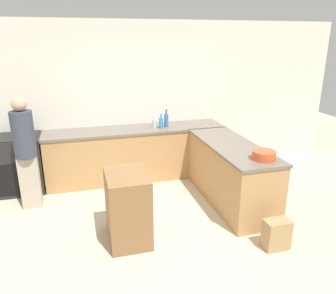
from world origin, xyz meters
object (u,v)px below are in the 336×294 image
Objects in this scene: range_oven at (19,164)px; water_bottle_blue at (166,120)px; island_table at (128,207)px; person_by_range at (25,149)px; paper_bag at (276,234)px; mixing_bowl at (264,155)px; vinegar_bottle_clear at (154,123)px; dish_soap_bottle at (161,123)px.

water_bottle_blue reaches higher than range_oven.
range_oven reaches higher than island_table.
person_by_range is 3.53m from paper_bag.
water_bottle_blue is at bearing 15.64° from person_by_range.
island_table is at bearing 176.86° from mixing_bowl.
mixing_bowl is (3.23, -1.95, 0.51)m from range_oven.
person_by_range reaches higher than island_table.
paper_bag is (0.87, -2.54, -0.80)m from vinegar_bottle_clear.
vinegar_bottle_clear is at bearing 67.10° from island_table.
range_oven is at bearing 109.36° from person_by_range.
range_oven is 2.32m from vinegar_bottle_clear.
dish_soap_bottle is 0.81× the size of water_bottle_blue.
island_table is 2.10m from vinegar_bottle_clear.
island_table is 0.53× the size of person_by_range.
vinegar_bottle_clear reaches higher than range_oven.
island_table is at bearing -116.70° from dish_soap_bottle.
vinegar_bottle_clear is (-0.97, 1.97, 0.01)m from mixing_bowl.
island_table is 2.16m from water_bottle_blue.
island_table is 1.79m from person_by_range.
range_oven is 3.69× the size of dish_soap_bottle.
person_by_range is at bearing -70.64° from range_oven.
range_oven is at bearing 177.45° from dish_soap_bottle.
island_table is 2.82× the size of water_bottle_blue.
island_table is 2.04m from dish_soap_bottle.
vinegar_bottle_clear is at bearing 126.33° from dish_soap_bottle.
mixing_bowl is at bearing -31.06° from range_oven.
dish_soap_bottle reaches higher than range_oven.
mixing_bowl reaches higher than range_oven.
water_bottle_blue is 2.72m from paper_bag.
dish_soap_bottle is 0.68× the size of paper_bag.
vinegar_bottle_clear reaches higher than mixing_bowl.
dish_soap_bottle is at bearing 107.88° from paper_bag.
dish_soap_bottle is (2.35, -0.10, 0.55)m from range_oven.
dish_soap_bottle is at bearing -147.30° from water_bottle_blue.
range_oven is at bearing 179.23° from water_bottle_blue.
person_by_range is (0.23, -0.66, 0.44)m from range_oven.
range_oven is 0.83m from person_by_range.
range_oven is 5.14× the size of vinegar_bottle_clear.
person_by_range reaches higher than range_oven.
island_table is 1.81m from paper_bag.
island_table is 1.84m from mixing_bowl.
dish_soap_bottle is at bearing 14.63° from person_by_range.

